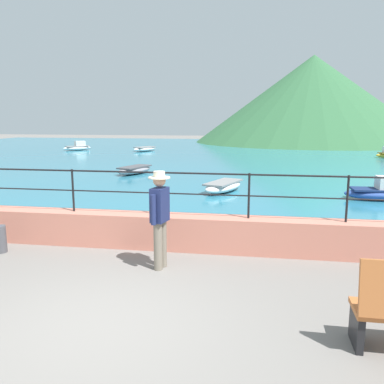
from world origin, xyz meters
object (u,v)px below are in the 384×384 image
at_px(bollard, 0,239).
at_px(boat_6, 145,149).
at_px(person_walking, 160,215).
at_px(boat_1, 383,192).
at_px(boat_2, 135,170).
at_px(boat_4, 78,147).
at_px(boat_5, 223,186).

relative_size(bollard, boat_6, 0.22).
distance_m(person_walking, boat_1, 8.97).
distance_m(boat_2, boat_4, 16.23).
distance_m(boat_2, boat_6, 13.68).
relative_size(bollard, boat_1, 0.24).
xyz_separation_m(boat_1, boat_5, (-5.22, 0.67, -0.07)).
xyz_separation_m(bollard, boat_6, (-4.15, 24.59, -0.02)).
xyz_separation_m(person_walking, bollard, (-3.37, 0.31, -0.70)).
bearing_deg(boat_4, bollard, -67.99).
bearing_deg(boat_4, boat_6, -1.11).
relative_size(boat_1, boat_6, 0.95).
distance_m(person_walking, boat_6, 26.02).
relative_size(person_walking, boat_2, 0.71).
bearing_deg(boat_2, person_walking, -70.31).
bearing_deg(boat_2, bollard, -85.96).
height_order(person_walking, boat_4, person_walking).
xyz_separation_m(boat_1, boat_4, (-19.01, 18.08, 0.00)).
distance_m(person_walking, boat_2, 12.38).
distance_m(boat_1, boat_5, 5.26).
height_order(person_walking, boat_5, person_walking).
xyz_separation_m(boat_4, boat_5, (13.79, -17.42, -0.07)).
bearing_deg(boat_1, boat_2, 154.42).
height_order(bollard, boat_6, bollard).
relative_size(boat_4, boat_5, 0.93).
relative_size(person_walking, bollard, 3.21).
bearing_deg(bollard, boat_2, 94.04).
relative_size(boat_4, boat_6, 0.94).
distance_m(bollard, boat_6, 24.94).
relative_size(person_walking, boat_4, 0.76).
xyz_separation_m(bollard, boat_4, (-9.99, 24.71, 0.05)).
bearing_deg(boat_2, boat_5, -41.26).
bearing_deg(boat_1, bollard, -143.71).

